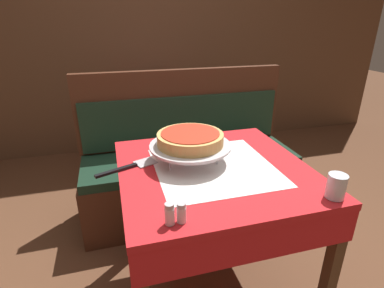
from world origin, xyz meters
name	(u,v)px	position (x,y,z in m)	size (l,w,h in m)	color
dining_table_front	(213,186)	(0.00, 0.00, 0.67)	(0.85, 0.85, 0.78)	red
dining_table_rear	(155,98)	(0.00, 1.72, 0.68)	(0.70, 0.70, 0.78)	red
booth_bench	(189,173)	(0.10, 0.79, 0.32)	(1.56, 0.52, 1.06)	#4C2819
back_wall_panel	(146,39)	(0.00, 2.20, 1.20)	(6.00, 0.04, 2.40)	brown
pizza_pan_stand	(190,146)	(-0.09, 0.08, 0.85)	(0.38, 0.38, 0.09)	#ADADB2
deep_dish_pizza	(190,139)	(-0.09, 0.08, 0.89)	(0.31, 0.31, 0.06)	tan
pizza_server	(128,167)	(-0.38, 0.09, 0.78)	(0.29, 0.15, 0.01)	#BCBCC1
water_glass_near	(336,186)	(0.35, -0.36, 0.82)	(0.07, 0.07, 0.10)	silver
salt_shaker	(170,214)	(-0.28, -0.35, 0.81)	(0.03, 0.03, 0.08)	silver
pepper_shaker	(181,213)	(-0.24, -0.35, 0.81)	(0.03, 0.03, 0.07)	silver
condiment_caddy	(146,82)	(-0.07, 1.83, 0.82)	(0.11, 0.11, 0.15)	black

